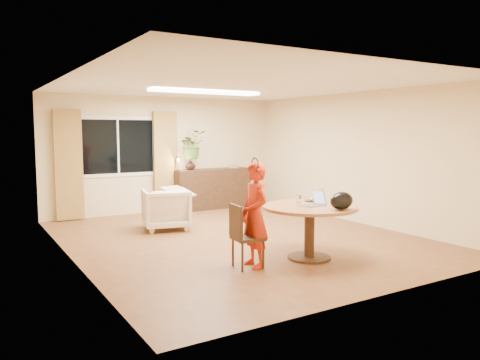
# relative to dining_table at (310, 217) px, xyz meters

# --- Properties ---
(floor) EXTENTS (6.50, 6.50, 0.00)m
(floor) POSITION_rel_dining_table_xyz_m (-0.20, 1.63, -0.61)
(floor) COLOR brown
(floor) RESTS_ON ground
(ceiling) EXTENTS (6.50, 6.50, 0.00)m
(ceiling) POSITION_rel_dining_table_xyz_m (-0.20, 1.63, 1.99)
(ceiling) COLOR white
(ceiling) RESTS_ON wall_back
(wall_back) EXTENTS (5.50, 0.00, 5.50)m
(wall_back) POSITION_rel_dining_table_xyz_m (-0.20, 4.88, 0.69)
(wall_back) COLOR beige
(wall_back) RESTS_ON floor
(wall_left) EXTENTS (0.00, 6.50, 6.50)m
(wall_left) POSITION_rel_dining_table_xyz_m (-2.95, 1.63, 0.69)
(wall_left) COLOR beige
(wall_left) RESTS_ON floor
(wall_right) EXTENTS (0.00, 6.50, 6.50)m
(wall_right) POSITION_rel_dining_table_xyz_m (2.55, 1.63, 0.69)
(wall_right) COLOR beige
(wall_right) RESTS_ON floor
(window) EXTENTS (1.70, 0.03, 1.30)m
(window) POSITION_rel_dining_table_xyz_m (-1.30, 4.86, 0.89)
(window) COLOR white
(window) RESTS_ON wall_back
(curtain_left) EXTENTS (0.55, 0.08, 2.25)m
(curtain_left) POSITION_rel_dining_table_xyz_m (-2.35, 4.79, 0.54)
(curtain_left) COLOR brown
(curtain_left) RESTS_ON wall_back
(curtain_right) EXTENTS (0.55, 0.08, 2.25)m
(curtain_right) POSITION_rel_dining_table_xyz_m (-0.25, 4.79, 0.54)
(curtain_right) COLOR brown
(curtain_right) RESTS_ON wall_back
(ceiling_panel) EXTENTS (2.20, 0.35, 0.05)m
(ceiling_panel) POSITION_rel_dining_table_xyz_m (-0.20, 2.83, 1.96)
(ceiling_panel) COLOR white
(ceiling_panel) RESTS_ON ceiling
(dining_table) EXTENTS (1.35, 1.35, 0.77)m
(dining_table) POSITION_rel_dining_table_xyz_m (0.00, 0.00, 0.00)
(dining_table) COLOR brown
(dining_table) RESTS_ON floor
(dining_chair) EXTENTS (0.45, 0.42, 0.87)m
(dining_chair) POSITION_rel_dining_table_xyz_m (-0.99, 0.08, -0.17)
(dining_chair) COLOR black
(dining_chair) RESTS_ON floor
(child) EXTENTS (0.53, 0.37, 1.42)m
(child) POSITION_rel_dining_table_xyz_m (-0.90, 0.06, 0.11)
(child) COLOR red
(child) RESTS_ON floor
(laptop) EXTENTS (0.37, 0.25, 0.24)m
(laptop) POSITION_rel_dining_table_xyz_m (-0.00, -0.02, 0.28)
(laptop) COLOR #B7B7BC
(laptop) RESTS_ON dining_table
(tumbler) EXTENTS (0.09, 0.09, 0.12)m
(tumbler) POSITION_rel_dining_table_xyz_m (0.04, 0.31, 0.22)
(tumbler) COLOR white
(tumbler) RESTS_ON dining_table
(wine_glass) EXTENTS (0.08, 0.08, 0.21)m
(wine_glass) POSITION_rel_dining_table_xyz_m (0.39, 0.20, 0.27)
(wine_glass) COLOR white
(wine_glass) RESTS_ON dining_table
(pot_lid) EXTENTS (0.24, 0.24, 0.03)m
(pot_lid) POSITION_rel_dining_table_xyz_m (0.29, 0.32, 0.18)
(pot_lid) COLOR white
(pot_lid) RESTS_ON dining_table
(handbag) EXTENTS (0.38, 0.24, 0.25)m
(handbag) POSITION_rel_dining_table_xyz_m (0.15, -0.49, 0.29)
(handbag) COLOR black
(handbag) RESTS_ON dining_table
(armchair) EXTENTS (0.98, 1.00, 0.76)m
(armchair) POSITION_rel_dining_table_xyz_m (-0.99, 2.99, -0.22)
(armchair) COLOR beige
(armchair) RESTS_ON floor
(throw) EXTENTS (0.61, 0.67, 0.03)m
(throw) POSITION_rel_dining_table_xyz_m (-0.77, 2.91, 0.17)
(throw) COLOR beige
(throw) RESTS_ON armchair
(sideboard) EXTENTS (1.88, 0.46, 0.94)m
(sideboard) POSITION_rel_dining_table_xyz_m (0.87, 4.64, -0.14)
(sideboard) COLOR black
(sideboard) RESTS_ON floor
(vase) EXTENTS (0.25, 0.25, 0.25)m
(vase) POSITION_rel_dining_table_xyz_m (0.30, 4.64, 0.46)
(vase) COLOR black
(vase) RESTS_ON sideboard
(bouquet) EXTENTS (0.61, 0.54, 0.66)m
(bouquet) POSITION_rel_dining_table_xyz_m (0.35, 4.64, 0.91)
(bouquet) COLOR #245C22
(bouquet) RESTS_ON vase
(book_stack) EXTENTS (0.19, 0.15, 0.08)m
(book_stack) POSITION_rel_dining_table_xyz_m (1.46, 4.64, 0.37)
(book_stack) COLOR #906B49
(book_stack) RESTS_ON sideboard
(desk_lamp) EXTENTS (0.16, 0.16, 0.35)m
(desk_lamp) POSITION_rel_dining_table_xyz_m (-0.02, 4.59, 0.51)
(desk_lamp) COLOR black
(desk_lamp) RESTS_ON sideboard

